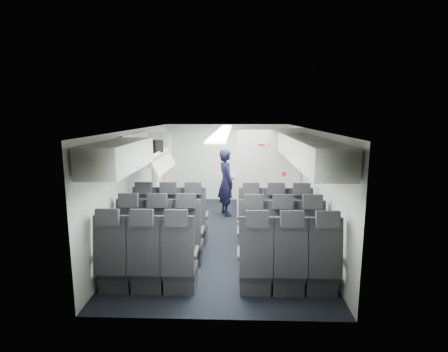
# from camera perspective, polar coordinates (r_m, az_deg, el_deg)

# --- Properties ---
(cabin_shell) EXTENTS (3.41, 6.01, 2.16)m
(cabin_shell) POSITION_cam_1_polar(r_m,az_deg,el_deg) (6.96, -0.11, -0.79)
(cabin_shell) COLOR black
(cabin_shell) RESTS_ON ground
(seat_row_front) EXTENTS (3.33, 0.56, 1.24)m
(seat_row_front) POSITION_cam_1_polar(r_m,az_deg,el_deg) (6.62, -0.27, -7.81)
(seat_row_front) COLOR black
(seat_row_front) RESTS_ON cabin_shell
(seat_row_mid) EXTENTS (3.33, 0.56, 1.24)m
(seat_row_mid) POSITION_cam_1_polar(r_m,az_deg,el_deg) (5.78, -0.62, -10.56)
(seat_row_mid) COLOR black
(seat_row_mid) RESTS_ON cabin_shell
(seat_row_rear) EXTENTS (3.33, 0.56, 1.24)m
(seat_row_rear) POSITION_cam_1_polar(r_m,az_deg,el_deg) (4.94, -1.10, -14.26)
(seat_row_rear) COLOR black
(seat_row_rear) RESTS_ON cabin_shell
(overhead_bin_left_rear) EXTENTS (0.53, 1.80, 0.40)m
(overhead_bin_left_rear) POSITION_cam_1_polar(r_m,az_deg,el_deg) (5.13, -16.78, 3.16)
(overhead_bin_left_rear) COLOR silver
(overhead_bin_left_rear) RESTS_ON cabin_shell
(overhead_bin_left_front_open) EXTENTS (0.64, 1.70, 0.72)m
(overhead_bin_left_front_open) POSITION_cam_1_polar(r_m,az_deg,el_deg) (6.83, -12.40, 3.96)
(overhead_bin_left_front_open) COLOR #9E9E93
(overhead_bin_left_front_open) RESTS_ON cabin_shell
(overhead_bin_right_rear) EXTENTS (0.53, 1.80, 0.40)m
(overhead_bin_right_rear) POSITION_cam_1_polar(r_m,az_deg,el_deg) (5.00, 15.31, 3.05)
(overhead_bin_right_rear) COLOR silver
(overhead_bin_right_rear) RESTS_ON cabin_shell
(overhead_bin_right_front) EXTENTS (0.53, 1.70, 0.40)m
(overhead_bin_right_front) POSITION_cam_1_polar(r_m,az_deg,el_deg) (6.71, 11.90, 4.92)
(overhead_bin_right_front) COLOR silver
(overhead_bin_right_front) RESTS_ON cabin_shell
(bulkhead_partition) EXTENTS (1.40, 0.15, 2.13)m
(bulkhead_partition) POSITION_cam_1_polar(r_m,az_deg,el_deg) (7.79, 7.33, -0.06)
(bulkhead_partition) COLOR silver
(bulkhead_partition) RESTS_ON cabin_shell
(galley_unit) EXTENTS (0.85, 0.52, 1.90)m
(galley_unit) POSITION_cam_1_polar(r_m,az_deg,el_deg) (9.69, 6.09, 1.23)
(galley_unit) COLOR #939399
(galley_unit) RESTS_ON cabin_shell
(boarding_door) EXTENTS (0.12, 1.27, 1.86)m
(boarding_door) POSITION_cam_1_polar(r_m,az_deg,el_deg) (8.72, -10.57, 0.14)
(boarding_door) COLOR silver
(boarding_door) RESTS_ON cabin_shell
(flight_attendant) EXTENTS (0.57, 0.69, 1.61)m
(flight_attendant) POSITION_cam_1_polar(r_m,az_deg,el_deg) (8.44, 0.34, -1.03)
(flight_attendant) COLOR black
(flight_attendant) RESTS_ON ground
(carry_on_bag) EXTENTS (0.47, 0.39, 0.24)m
(carry_on_bag) POSITION_cam_1_polar(r_m,az_deg,el_deg) (6.92, -11.92, 4.73)
(carry_on_bag) COLOR black
(carry_on_bag) RESTS_ON overhead_bin_left_front_open
(papers) EXTENTS (0.18, 0.10, 0.13)m
(papers) POSITION_cam_1_polar(r_m,az_deg,el_deg) (8.35, 1.64, 0.25)
(papers) COLOR white
(papers) RESTS_ON flight_attendant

